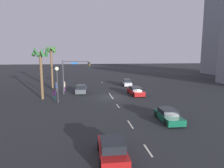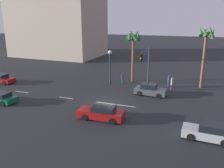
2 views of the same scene
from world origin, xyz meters
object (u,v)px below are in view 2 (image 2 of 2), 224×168
at_px(streetlamp, 110,60).
at_px(pedestrian_0, 169,81).
at_px(car_0, 0,98).
at_px(pedestrian_1, 172,83).
at_px(traffic_signal, 146,63).
at_px(palm_tree_0, 206,42).
at_px(palm_tree_1, 133,43).
at_px(car_2, 150,90).
at_px(car_1, 102,113).
at_px(car_3, 209,132).
at_px(car_4, 2,79).
at_px(pedestrian_2, 122,78).

xyz_separation_m(streetlamp, pedestrian_0, (8.71, 1.31, -2.77)).
distance_m(car_0, pedestrian_1, 22.41).
relative_size(traffic_signal, pedestrian_1, 3.24).
height_order(palm_tree_0, palm_tree_1, palm_tree_0).
distance_m(car_0, car_2, 18.73).
relative_size(pedestrian_0, palm_tree_1, 0.21).
xyz_separation_m(car_1, palm_tree_0, (9.44, 14.95, 6.01)).
relative_size(palm_tree_0, palm_tree_1, 1.09).
xyz_separation_m(car_3, pedestrian_0, (-5.05, 14.34, 0.26)).
xyz_separation_m(car_4, palm_tree_0, (29.27, 8.00, 6.03)).
relative_size(traffic_signal, pedestrian_2, 3.51).
height_order(pedestrian_1, palm_tree_1, palm_tree_1).
height_order(traffic_signal, palm_tree_1, palm_tree_1).
height_order(car_0, streetlamp, streetlamp).
bearing_deg(pedestrian_0, car_2, -112.00).
bearing_deg(pedestrian_1, palm_tree_0, 34.50).
height_order(pedestrian_0, palm_tree_1, palm_tree_1).
distance_m(traffic_signal, palm_tree_0, 8.97).
relative_size(car_0, car_1, 0.92).
height_order(traffic_signal, pedestrian_0, traffic_signal).
bearing_deg(pedestrian_2, palm_tree_1, 60.96).
bearing_deg(car_0, pedestrian_1, 32.80).
height_order(pedestrian_0, pedestrian_2, pedestrian_0).
height_order(car_4, streetlamp, streetlamp).
bearing_deg(car_4, pedestrian_2, 19.08).
height_order(car_0, car_3, car_3).
bearing_deg(pedestrian_0, car_1, -109.82).
distance_m(car_4, streetlamp, 17.21).
bearing_deg(streetlamp, car_4, -161.40).
height_order(car_1, palm_tree_0, palm_tree_0).
height_order(streetlamp, pedestrian_0, streetlamp).
distance_m(streetlamp, pedestrian_2, 3.39).
xyz_separation_m(car_2, pedestrian_1, (2.42, 3.12, 0.30)).
distance_m(car_2, streetlamp, 8.17).
relative_size(car_1, palm_tree_0, 0.53).
xyz_separation_m(car_0, traffic_signal, (15.43, 10.40, 3.42)).
bearing_deg(car_2, traffic_signal, 125.42).
distance_m(car_1, pedestrian_1, 13.44).
bearing_deg(palm_tree_1, pedestrian_2, -119.04).
bearing_deg(car_4, car_2, 5.44).
distance_m(car_2, palm_tree_1, 8.97).
xyz_separation_m(pedestrian_0, palm_tree_1, (-5.88, 1.37, 5.16)).
xyz_separation_m(pedestrian_1, palm_tree_0, (3.92, 2.70, 5.68)).
bearing_deg(car_1, car_4, 160.69).
bearing_deg(palm_tree_1, car_3, -55.19).
distance_m(car_2, car_4, 23.03).
bearing_deg(pedestrian_1, car_2, -127.77).
xyz_separation_m(streetlamp, palm_tree_0, (13.22, 2.60, 2.97)).
height_order(car_2, pedestrian_2, pedestrian_2).
bearing_deg(streetlamp, pedestrian_1, -0.58).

